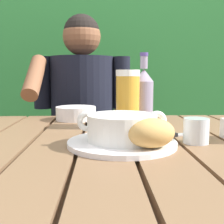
{
  "coord_description": "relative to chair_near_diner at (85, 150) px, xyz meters",
  "views": [
    {
      "loc": [
        -0.01,
        -0.74,
        0.91
      ],
      "look_at": [
        0.02,
        0.06,
        0.81
      ],
      "focal_mm": 46.81,
      "sensor_mm": 36.0,
      "label": 1
    }
  ],
  "objects": [
    {
      "name": "hedge_backdrop",
      "position": [
        0.01,
        0.82,
        0.73
      ],
      "size": [
        3.54,
        0.94,
        2.56
      ],
      "color": "#2E7935",
      "rests_on": "ground_plane"
    },
    {
      "name": "serving_plate",
      "position": [
        0.15,
        -0.95,
        0.27
      ],
      "size": [
        0.27,
        0.27,
        0.01
      ],
      "color": "white",
      "rests_on": "dining_table"
    },
    {
      "name": "bread_roll",
      "position": [
        0.21,
        -1.02,
        0.31
      ],
      "size": [
        0.13,
        0.12,
        0.07
      ],
      "color": "tan",
      "rests_on": "serving_plate"
    },
    {
      "name": "diner_bowl",
      "position": [
        0.0,
        -0.54,
        0.29
      ],
      "size": [
        0.15,
        0.15,
        0.05
      ],
      "color": "white",
      "rests_on": "dining_table"
    },
    {
      "name": "soup_bowl",
      "position": [
        0.15,
        -0.95,
        0.31
      ],
      "size": [
        0.22,
        0.17,
        0.07
      ],
      "color": "white",
      "rests_on": "serving_plate"
    },
    {
      "name": "dining_table",
      "position": [
        0.11,
        -0.91,
        0.17
      ],
      "size": [
        1.13,
        0.96,
        0.74
      ],
      "color": "brown",
      "rests_on": "ground_plane"
    },
    {
      "name": "person_eating",
      "position": [
        -0.0,
        -0.19,
        0.24
      ],
      "size": [
        0.48,
        0.47,
        1.21
      ],
      "color": "black",
      "rests_on": "ground_plane"
    },
    {
      "name": "water_glass_small",
      "position": [
        0.34,
        -0.93,
        0.29
      ],
      "size": [
        0.06,
        0.06,
        0.06
      ],
      "color": "silver",
      "rests_on": "dining_table"
    },
    {
      "name": "table_knife",
      "position": [
        0.31,
        -0.85,
        0.27
      ],
      "size": [
        0.15,
        0.07,
        0.01
      ],
      "color": "silver",
      "rests_on": "dining_table"
    },
    {
      "name": "beer_glass",
      "position": [
        0.18,
        -0.72,
        0.36
      ],
      "size": [
        0.08,
        0.08,
        0.19
      ],
      "color": "gold",
      "rests_on": "dining_table"
    },
    {
      "name": "beer_bottle",
      "position": [
        0.24,
        -0.68,
        0.36
      ],
      "size": [
        0.07,
        0.07,
        0.24
      ],
      "color": "gray",
      "rests_on": "dining_table"
    },
    {
      "name": "chair_near_diner",
      "position": [
        0.0,
        0.0,
        0.0
      ],
      "size": [
        0.42,
        0.42,
        0.93
      ],
      "color": "brown",
      "rests_on": "ground_plane"
    }
  ]
}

